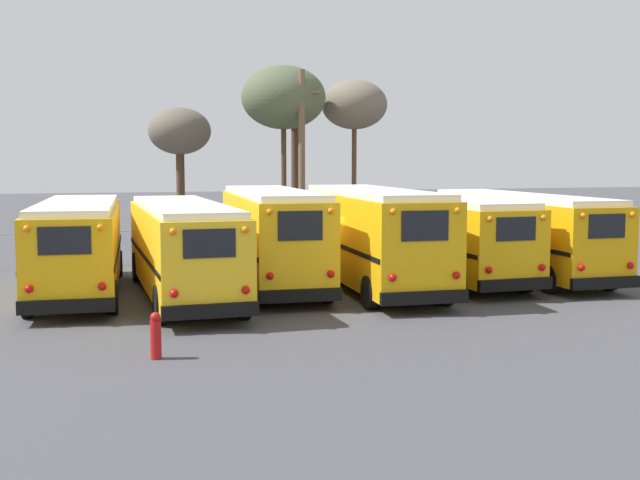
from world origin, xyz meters
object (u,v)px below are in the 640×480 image
Objects in this scene: bare_tree_0 at (180,133)px; bare_tree_1 at (283,98)px; school_bus_3 at (373,235)px; bare_tree_3 at (295,103)px; school_bus_1 at (183,246)px; school_bus_5 at (520,231)px; bare_tree_2 at (354,106)px; school_bus_0 at (79,244)px; school_bus_2 at (273,235)px; fire_hydrant at (156,335)px; utility_pole at (302,158)px; school_bus_4 at (443,234)px.

bare_tree_1 is at bearing -34.59° from bare_tree_0.
bare_tree_3 is at bearing 85.53° from school_bus_3.
bare_tree_0 is at bearing 84.81° from school_bus_1.
bare_tree_2 is at bearing 99.25° from school_bus_5.
school_bus_2 reaches higher than school_bus_0.
school_bus_3 reaches higher than school_bus_2.
school_bus_1 is 7.73m from fire_hydrant.
fire_hydrant is at bearing -112.42° from utility_pole.
bare_tree_0 is (-1.57, 15.95, 3.87)m from school_bus_2.
school_bus_1 is 1.05× the size of school_bus_4.
school_bus_1 reaches higher than school_bus_4.
bare_tree_3 reaches higher than bare_tree_0.
school_bus_3 is at bearing -105.24° from bare_tree_2.
bare_tree_0 is 9.18m from bare_tree_2.
bare_tree_1 is at bearing 89.68° from school_bus_3.
school_bus_1 is 12.68m from school_bus_5.
school_bus_0 is at bearing 101.28° from fire_hydrant.
school_bus_5 is (9.43, 0.27, -0.13)m from school_bus_2.
school_bus_3 is 12.38m from utility_pole.
school_bus_0 is 14.83m from utility_pole.
bare_tree_1 is (3.22, 12.65, 5.53)m from school_bus_2.
school_bus_5 is 10.28× the size of fire_hydrant.
school_bus_3 is 1.13× the size of bare_tree_3.
school_bus_2 is 0.96× the size of school_bus_4.
school_bus_1 is 19.23m from bare_tree_3.
school_bus_5 is (3.14, 0.12, 0.02)m from school_bus_4.
school_bus_1 is at bearing 80.06° from fire_hydrant.
school_bus_5 is 14.70m from bare_tree_2.
bare_tree_3 is (7.58, 16.75, 5.64)m from school_bus_1.
school_bus_0 is 15.71m from school_bus_5.
fire_hydrant is (-7.60, -7.67, -1.29)m from school_bus_3.
school_bus_1 is at bearing -119.20° from utility_pole.
bare_tree_1 reaches higher than fire_hydrant.
school_bus_1 is 6.29m from school_bus_3.
bare_tree_1 is 8.61× the size of fire_hydrant.
school_bus_0 reaches higher than fire_hydrant.
bare_tree_3 is at bearing 96.92° from school_bus_4.
school_bus_2 is 10.06m from fire_hydrant.
school_bus_0 is 1.47× the size of bare_tree_0.
bare_tree_2 is at bearing 74.76° from school_bus_3.
utility_pole is (9.98, 10.62, 2.76)m from school_bus_0.
bare_tree_0 reaches higher than fire_hydrant.
school_bus_0 is 1.05× the size of school_bus_3.
school_bus_0 is 1.20× the size of utility_pole.
bare_tree_1 reaches higher than utility_pole.
school_bus_0 is at bearing -134.96° from bare_tree_2.
bare_tree_3 is (-2.79, 1.61, 0.20)m from bare_tree_2.
school_bus_5 is 1.52× the size of bare_tree_0.
school_bus_1 is 1.18× the size of bare_tree_1.
bare_tree_1 is (9.51, 12.44, 5.68)m from school_bus_0.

